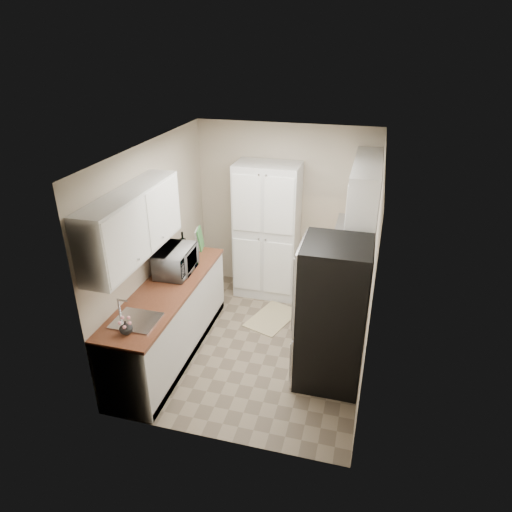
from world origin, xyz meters
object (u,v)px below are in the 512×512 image
Objects in this scene: wine_bottle at (183,246)px; pantry_cabinet at (267,231)px; toaster_oven at (357,241)px; refrigerator at (332,315)px; microwave at (176,261)px; electric_range at (340,306)px.

pantry_cabinet is at bearing 46.43° from wine_bottle.
wine_bottle is at bearing -133.57° from pantry_cabinet.
wine_bottle is 2.36m from toaster_oven.
refrigerator is 2.93× the size of microwave.
wine_bottle is (-2.08, -0.03, 0.61)m from electric_range.
pantry_cabinet reaches higher than microwave.
wine_bottle is 0.84× the size of toaster_oven.
microwave is (-1.96, 0.35, 0.23)m from refrigerator.
electric_range is 3.44× the size of wine_bottle.
pantry_cabinet is 1.58m from electric_range.
refrigerator is at bearing -20.76° from wine_bottle.
toaster_oven is at bearing 21.35° from wine_bottle.
pantry_cabinet reaches higher than electric_range.
wine_bottle reaches higher than toaster_oven.
refrigerator is 2.20m from wine_bottle.
refrigerator is (1.14, -1.73, -0.15)m from pantry_cabinet.
wine_bottle is (-2.04, 0.77, 0.23)m from refrigerator.
electric_range is 1.01m from toaster_oven.
wine_bottle is at bearing 9.04° from microwave.
wine_bottle is at bearing 159.24° from refrigerator.
wine_bottle reaches higher than microwave.
microwave is (-0.82, -1.37, 0.08)m from pantry_cabinet.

